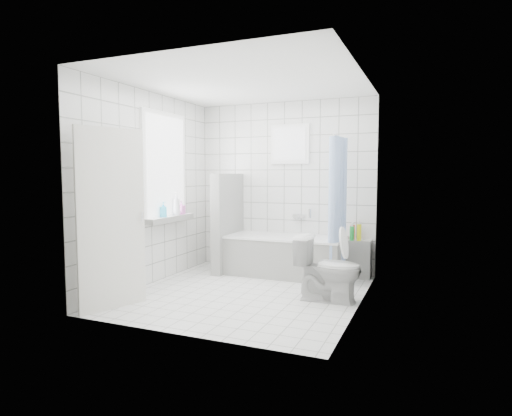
% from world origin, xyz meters
% --- Properties ---
extents(ground, '(3.00, 3.00, 0.00)m').
position_xyz_m(ground, '(0.00, 0.00, 0.00)').
color(ground, white).
rests_on(ground, ground).
extents(ceiling, '(3.00, 3.00, 0.00)m').
position_xyz_m(ceiling, '(0.00, 0.00, 2.60)').
color(ceiling, white).
rests_on(ceiling, ground).
extents(wall_back, '(2.80, 0.02, 2.60)m').
position_xyz_m(wall_back, '(0.00, 1.50, 1.30)').
color(wall_back, white).
rests_on(wall_back, ground).
extents(wall_front, '(2.80, 0.02, 2.60)m').
position_xyz_m(wall_front, '(0.00, -1.50, 1.30)').
color(wall_front, white).
rests_on(wall_front, ground).
extents(wall_left, '(0.02, 3.00, 2.60)m').
position_xyz_m(wall_left, '(-1.40, 0.00, 1.30)').
color(wall_left, white).
rests_on(wall_left, ground).
extents(wall_right, '(0.02, 3.00, 2.60)m').
position_xyz_m(wall_right, '(1.40, 0.00, 1.30)').
color(wall_right, white).
rests_on(wall_right, ground).
extents(window_left, '(0.01, 0.90, 1.40)m').
position_xyz_m(window_left, '(-1.35, 0.30, 1.60)').
color(window_left, white).
rests_on(window_left, wall_left).
extents(window_back, '(0.50, 0.01, 0.50)m').
position_xyz_m(window_back, '(0.10, 1.46, 1.95)').
color(window_back, white).
rests_on(window_back, wall_back).
extents(window_sill, '(0.18, 1.02, 0.08)m').
position_xyz_m(window_sill, '(-1.31, 0.30, 0.86)').
color(window_sill, white).
rests_on(window_sill, wall_left).
extents(door, '(0.31, 0.76, 2.00)m').
position_xyz_m(door, '(-1.11, -1.10, 1.00)').
color(door, silver).
rests_on(door, ground).
extents(bathtub, '(1.71, 0.77, 0.58)m').
position_xyz_m(bathtub, '(0.15, 1.12, 0.29)').
color(bathtub, white).
rests_on(bathtub, ground).
extents(partition_wall, '(0.15, 0.85, 1.50)m').
position_xyz_m(partition_wall, '(-0.77, 1.07, 0.75)').
color(partition_wall, white).
rests_on(partition_wall, ground).
extents(tiled_ledge, '(0.40, 0.24, 0.55)m').
position_xyz_m(tiled_ledge, '(1.15, 1.38, 0.28)').
color(tiled_ledge, white).
rests_on(tiled_ledge, ground).
extents(toilet, '(0.78, 0.46, 0.78)m').
position_xyz_m(toilet, '(1.03, 0.09, 0.39)').
color(toilet, silver).
rests_on(toilet, ground).
extents(curtain_rod, '(0.02, 0.80, 0.02)m').
position_xyz_m(curtain_rod, '(0.95, 1.10, 2.00)').
color(curtain_rod, silver).
rests_on(curtain_rod, wall_back).
extents(shower_curtain, '(0.14, 0.48, 1.78)m').
position_xyz_m(shower_curtain, '(0.95, 0.97, 1.10)').
color(shower_curtain, '#4675CF').
rests_on(shower_curtain, curtain_rod).
extents(tub_faucet, '(0.18, 0.06, 0.06)m').
position_xyz_m(tub_faucet, '(0.25, 1.46, 0.85)').
color(tub_faucet, silver).
rests_on(tub_faucet, wall_back).
extents(sill_bottles, '(0.17, 0.57, 0.33)m').
position_xyz_m(sill_bottles, '(-1.30, 0.41, 1.04)').
color(sill_bottles, '#2FABD6').
rests_on(sill_bottles, window_sill).
extents(ledge_bottles, '(0.17, 0.18, 0.24)m').
position_xyz_m(ledge_bottles, '(1.12, 1.33, 0.66)').
color(ledge_bottles, red).
rests_on(ledge_bottles, tiled_ledge).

